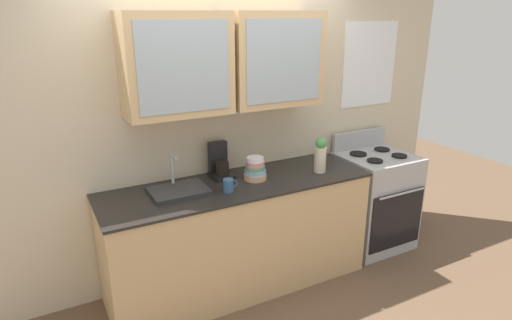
{
  "coord_description": "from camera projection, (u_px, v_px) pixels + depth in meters",
  "views": [
    {
      "loc": [
        -1.4,
        -2.93,
        2.25
      ],
      "look_at": [
        0.16,
        0.0,
        1.11
      ],
      "focal_mm": 30.63,
      "sensor_mm": 36.0,
      "label": 1
    }
  ],
  "objects": [
    {
      "name": "sink_faucet",
      "position": [
        179.0,
        190.0,
        3.32
      ],
      "size": [
        0.43,
        0.33,
        0.28
      ],
      "color": "#2D2D30",
      "rests_on": "counter"
    },
    {
      "name": "stove_range",
      "position": [
        374.0,
        200.0,
        4.31
      ],
      "size": [
        0.68,
        0.66,
        1.12
      ],
      "color": "#ADAFB5",
      "rests_on": "ground_plane"
    },
    {
      "name": "ground_plane",
      "position": [
        239.0,
        283.0,
        3.8
      ],
      "size": [
        10.0,
        10.0,
        0.0
      ],
      "primitive_type": "plane",
      "color": "brown"
    },
    {
      "name": "vase",
      "position": [
        320.0,
        155.0,
        3.7
      ],
      "size": [
        0.1,
        0.1,
        0.31
      ],
      "color": "beige",
      "rests_on": "counter"
    },
    {
      "name": "cup_near_sink",
      "position": [
        229.0,
        185.0,
        3.32
      ],
      "size": [
        0.12,
        0.08,
        0.1
      ],
      "color": "#38608C",
      "rests_on": "counter"
    },
    {
      "name": "coffee_maker",
      "position": [
        220.0,
        164.0,
        3.62
      ],
      "size": [
        0.17,
        0.2,
        0.29
      ],
      "color": "black",
      "rests_on": "counter"
    },
    {
      "name": "back_wall_unit",
      "position": [
        220.0,
        114.0,
        3.62
      ],
      "size": [
        4.76,
        0.47,
        2.57
      ],
      "color": "beige",
      "rests_on": "ground_plane"
    },
    {
      "name": "bowl_stack",
      "position": [
        255.0,
        169.0,
        3.56
      ],
      "size": [
        0.19,
        0.19,
        0.19
      ],
      "color": "#E0AD7F",
      "rests_on": "counter"
    },
    {
      "name": "counter",
      "position": [
        239.0,
        235.0,
        3.65
      ],
      "size": [
        2.21,
        0.68,
        0.94
      ],
      "color": "tan",
      "rests_on": "ground_plane"
    }
  ]
}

